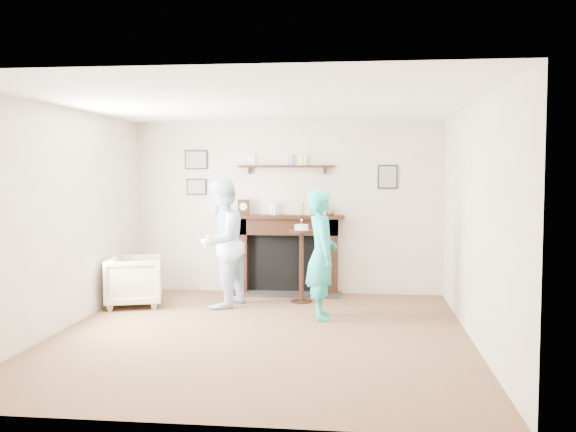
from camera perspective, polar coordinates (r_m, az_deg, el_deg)
The scene contains 6 objects.
ground at distance 7.10m, azimuth -2.44°, elevation -10.51°, with size 5.00×5.00×0.00m, color brown.
room_shell at distance 7.57m, azimuth -1.66°, elevation 2.81°, with size 4.54×5.02×2.52m.
armchair at distance 8.81m, azimuth -13.50°, elevation -7.77°, with size 0.71×0.73×0.66m, color tan.
man at distance 8.56m, azimuth -6.00°, elevation -8.02°, with size 0.82×0.64×1.69m, color #C9DAFB.
woman at distance 7.88m, azimuth 2.99°, elevation -9.07°, with size 0.57×0.37×1.56m, color #21A3BB.
pedestal_table at distance 8.70m, azimuth 1.20°, elevation -3.16°, with size 0.35×0.35×1.13m.
Camera 1 is at (1.08, -6.79, 1.78)m, focal length 40.00 mm.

